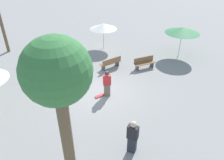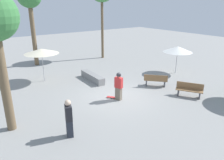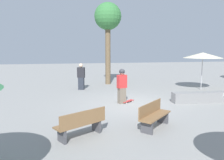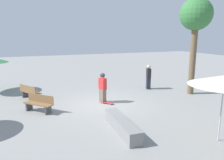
% 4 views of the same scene
% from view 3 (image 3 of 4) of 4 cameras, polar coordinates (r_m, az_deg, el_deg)
% --- Properties ---
extents(ground_plane, '(60.00, 60.00, 0.00)m').
position_cam_3_polar(ground_plane, '(10.76, 4.73, -6.17)').
color(ground_plane, gray).
extents(skater_main, '(0.51, 0.38, 1.70)m').
position_cam_3_polar(skater_main, '(10.63, 2.60, -1.27)').
color(skater_main, '#726656').
rests_on(skater_main, ground_plane).
extents(skateboard, '(0.75, 0.66, 0.07)m').
position_cam_3_polar(skateboard, '(11.01, 4.19, -5.52)').
color(skateboard, red).
rests_on(skateboard, ground_plane).
extents(concrete_ledge, '(2.79, 0.67, 0.51)m').
position_cam_3_polar(concrete_ledge, '(11.80, 21.85, -4.17)').
color(concrete_ledge, gray).
rests_on(concrete_ledge, ground_plane).
extents(bench_near, '(1.47, 1.41, 0.85)m').
position_cam_3_polar(bench_near, '(7.61, 10.89, -9.07)').
color(bench_near, '#47474C').
rests_on(bench_near, ground_plane).
extents(bench_far, '(1.60, 1.20, 0.85)m').
position_cam_3_polar(bench_far, '(6.75, -8.05, -11.26)').
color(bench_far, '#47474C').
rests_on(bench_far, ground_plane).
extents(shade_umbrella_cream, '(2.43, 2.43, 2.42)m').
position_cam_3_polar(shade_umbrella_cream, '(15.12, 22.64, 5.99)').
color(shade_umbrella_cream, '#B7B7BC').
rests_on(shade_umbrella_cream, ground_plane).
extents(palm_tree_left, '(1.97, 1.97, 5.99)m').
position_cam_3_polar(palm_tree_left, '(16.50, -1.09, 15.56)').
color(palm_tree_left, brown).
rests_on(palm_tree_left, ground_plane).
extents(bystander_watching, '(0.53, 0.39, 1.72)m').
position_cam_3_polar(bystander_watching, '(14.35, -8.07, 0.89)').
color(bystander_watching, '#282D38').
rests_on(bystander_watching, ground_plane).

